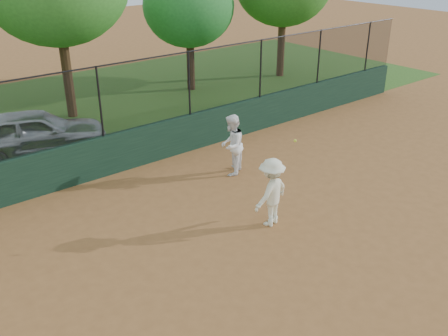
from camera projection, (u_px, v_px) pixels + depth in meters
ground at (260, 263)px, 10.64m from camera, size 80.00×80.00×0.00m
back_wall at (121, 151)px, 14.61m from camera, size 26.00×0.20×1.20m
grass_strip at (47, 118)px, 19.08m from camera, size 36.00×12.00×0.01m
parked_car at (35, 133)px, 15.62m from camera, size 4.66×3.04×1.48m
player_second at (232, 145)px, 14.27m from camera, size 1.10×1.06×1.79m
player_main at (271, 192)px, 11.74m from camera, size 1.20×0.84×2.18m
fence_assembly at (115, 98)px, 13.90m from camera, size 26.00×0.06×2.00m
tree_3 at (189, 6)px, 21.18m from camera, size 4.02×3.66×5.37m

